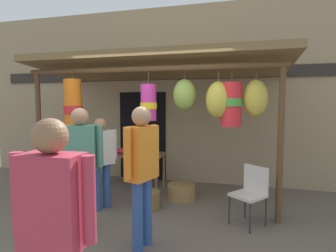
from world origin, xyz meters
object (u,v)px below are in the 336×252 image
display_table (130,157)px  folding_chair (251,190)px  flower_heap_on_table (130,151)px  shopper_by_bananas (101,156)px  vendor_in_orange (142,165)px  wicker_basket_spare (148,200)px  wicker_basket_by_table (181,192)px  passerby_at_right (81,159)px  customer_foreground (53,223)px

display_table → folding_chair: bearing=-25.6°
flower_heap_on_table → folding_chair: (2.33, -1.09, -0.29)m
flower_heap_on_table → shopper_by_bananas: size_ratio=0.38×
vendor_in_orange → shopper_by_bananas: vendor_in_orange is taller
flower_heap_on_table → wicker_basket_spare: bearing=-52.4°
wicker_basket_by_table → passerby_at_right: bearing=-123.3°
wicker_basket_by_table → shopper_by_bananas: shopper_by_bananas is taller
flower_heap_on_table → shopper_by_bananas: (-0.04, -1.11, 0.09)m
display_table → vendor_in_orange: (1.04, -2.12, 0.36)m
display_table → wicker_basket_by_table: 1.31m
folding_chair → flower_heap_on_table: bearing=154.9°
folding_chair → wicker_basket_spare: size_ratio=2.11×
display_table → wicker_basket_by_table: display_table is taller
wicker_basket_spare → shopper_by_bananas: bearing=-164.8°
flower_heap_on_table → customer_foreground: (1.01, -3.65, 0.18)m
folding_chair → vendor_in_orange: (-1.29, -1.00, 0.51)m
wicker_basket_spare → wicker_basket_by_table: bearing=52.0°
folding_chair → shopper_by_bananas: 2.40m
wicker_basket_spare → display_table: bearing=127.0°
flower_heap_on_table → passerby_at_right: (0.10, -1.92, 0.21)m
folding_chair → passerby_at_right: passerby_at_right is taller
customer_foreground → passerby_at_right: (-0.90, 1.74, 0.02)m
folding_chair → wicker_basket_spare: bearing=173.5°
flower_heap_on_table → wicker_basket_by_table: 1.36m
wicker_basket_spare → customer_foreground: bearing=-83.6°
folding_chair → shopper_by_bananas: (-2.37, -0.01, 0.38)m
display_table → passerby_at_right: bearing=-86.8°
display_table → wicker_basket_by_table: bearing=-17.7°
folding_chair → customer_foreground: size_ratio=0.51×
folding_chair → wicker_basket_spare: folding_chair is taller
display_table → flower_heap_on_table: (0.01, -0.03, 0.14)m
wicker_basket_by_table → flower_heap_on_table: bearing=163.5°
folding_chair → shopper_by_bananas: shopper_by_bananas is taller
flower_heap_on_table → customer_foreground: 3.79m
flower_heap_on_table → folding_chair: 2.59m
wicker_basket_by_table → wicker_basket_spare: (-0.44, -0.57, 0.01)m
shopper_by_bananas → customer_foreground: bearing=-67.7°
folding_chair → vendor_in_orange: bearing=-142.3°
passerby_at_right → customer_foreground: bearing=-62.5°
wicker_basket_spare → folding_chair: bearing=-6.5°
display_table → wicker_basket_spare: bearing=-53.0°
flower_heap_on_table → customer_foreground: size_ratio=0.35×
display_table → customer_foreground: size_ratio=0.83×
vendor_in_orange → flower_heap_on_table: bearing=116.3°
customer_foreground → display_table: bearing=105.3°
customer_foreground → passerby_at_right: passerby_at_right is taller
shopper_by_bananas → passerby_at_right: bearing=-80.1°
folding_chair → wicker_basket_by_table: (-1.19, 0.75, -0.37)m
wicker_basket_by_table → customer_foreground: bearing=-92.3°
customer_foreground → passerby_at_right: size_ratio=0.98×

